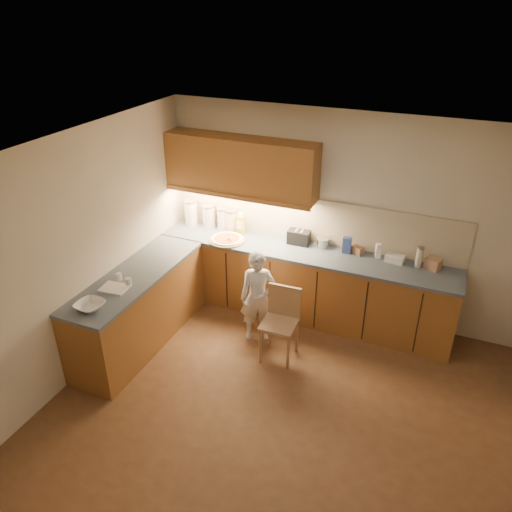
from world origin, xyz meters
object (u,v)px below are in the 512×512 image
object	(u,v)px
pizza_on_board	(227,239)
toaster	(299,237)
oil_jug	(240,224)
wooden_chair	(281,318)
child	(258,297)

from	to	relation	value
pizza_on_board	toaster	bearing A→B (deg)	18.31
oil_jug	toaster	size ratio (longest dim) A/B	1.05
oil_jug	toaster	bearing A→B (deg)	0.56
pizza_on_board	toaster	distance (m)	0.92
wooden_chair	toaster	world-z (taller)	toaster
wooden_chair	toaster	distance (m)	1.17
child	oil_jug	distance (m)	1.15
child	oil_jug	world-z (taller)	oil_jug
child	wooden_chair	world-z (taller)	child
wooden_chair	oil_jug	world-z (taller)	oil_jug
oil_jug	wooden_chair	bearing A→B (deg)	-46.69
wooden_chair	child	bearing A→B (deg)	151.32
child	toaster	size ratio (longest dim) A/B	4.13
pizza_on_board	oil_jug	distance (m)	0.31
wooden_chair	toaster	xyz separation A→B (m)	(-0.16, 1.04, 0.51)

